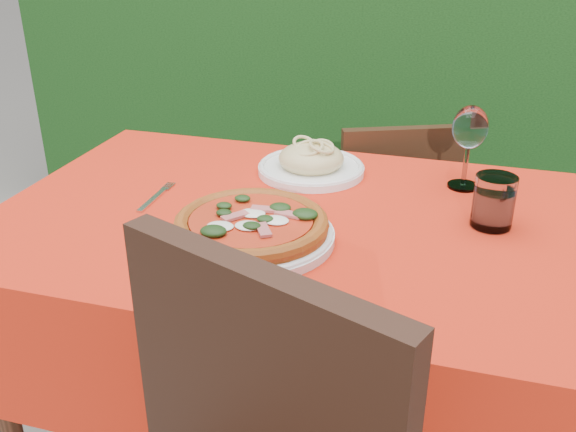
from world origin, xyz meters
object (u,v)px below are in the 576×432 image
(chair_far, at_px, (390,223))
(water_glass, at_px, (493,204))
(fork, at_px, (153,200))
(wine_glass, at_px, (470,131))
(pasta_plate, at_px, (311,163))
(pizza_plate, at_px, (251,228))

(chair_far, distance_m, water_glass, 0.70)
(fork, bearing_deg, wine_glass, 21.37)
(wine_glass, height_order, fork, wine_glass)
(water_glass, distance_m, wine_glass, 0.23)
(chair_far, bearing_deg, pasta_plate, 42.54)
(pizza_plate, bearing_deg, water_glass, 23.77)
(pizza_plate, distance_m, water_glass, 0.50)
(wine_glass, bearing_deg, fork, -157.34)
(wine_glass, relative_size, fork, 1.09)
(pizza_plate, xyz_separation_m, water_glass, (0.46, 0.20, 0.02))
(chair_far, bearing_deg, fork, 30.30)
(pasta_plate, xyz_separation_m, water_glass, (0.43, -0.18, 0.02))
(pasta_plate, distance_m, wine_glass, 0.39)
(chair_far, relative_size, pasta_plate, 3.01)
(chair_far, distance_m, pasta_plate, 0.51)
(pasta_plate, bearing_deg, fork, -138.54)
(water_glass, height_order, wine_glass, wine_glass)
(water_glass, bearing_deg, wine_glass, 108.02)
(chair_far, relative_size, pizza_plate, 2.08)
(wine_glass, bearing_deg, water_glass, -71.98)
(wine_glass, bearing_deg, pasta_plate, -177.90)
(fork, bearing_deg, pizza_plate, -24.42)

